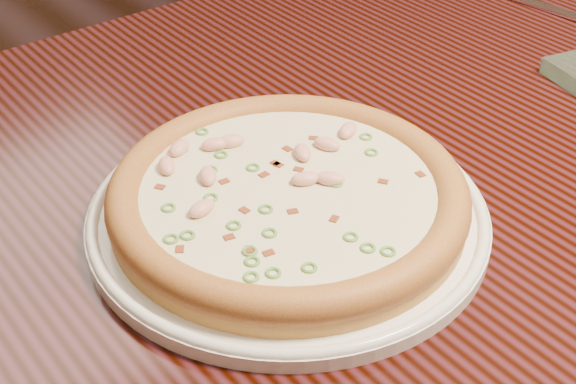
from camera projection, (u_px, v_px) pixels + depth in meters
hero_table at (352, 229)px, 0.81m from camera, size 1.20×0.80×0.75m
plate at (288, 213)px, 0.65m from camera, size 0.33×0.33×0.02m
pizza at (288, 195)px, 0.64m from camera, size 0.29×0.29×0.03m
fork at (526, 1)px, 1.02m from camera, size 0.04×0.18×0.00m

